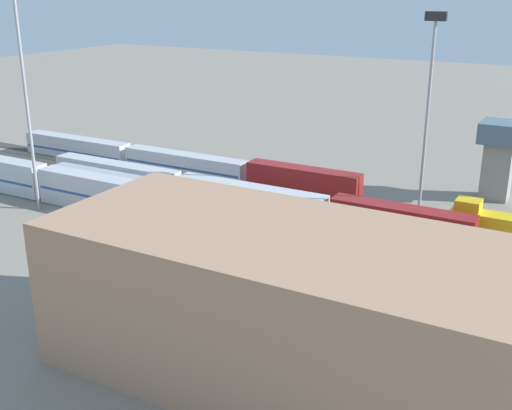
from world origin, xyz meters
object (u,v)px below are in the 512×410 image
train_on_track_4 (257,225)px  control_tower (499,154)px  train_on_track_3 (330,227)px  train_on_track_1 (489,226)px  light_mast_2 (430,88)px  maintenance_shed (318,316)px  train_on_track_0 (174,163)px  train_on_track_2 (240,196)px  light_mast_1 (23,73)px

train_on_track_4 → control_tower: control_tower is taller
train_on_track_3 → train_on_track_1: bearing=-149.5°
train_on_track_3 → light_mast_2: size_ratio=3.34×
train_on_track_1 → maintenance_shed: size_ratio=0.23×
train_on_track_0 → maintenance_shed: size_ratio=1.52×
train_on_track_1 → train_on_track_2: 33.29m
light_mast_1 → light_mast_2: 54.38m
train_on_track_0 → light_mast_2: (-40.95, -2.67, 15.21)m
train_on_track_4 → train_on_track_2: train_on_track_4 is taller
train_on_track_3 → maintenance_shed: (-10.63, 28.04, 4.20)m
train_on_track_1 → train_on_track_4: bearing=31.4°
train_on_track_1 → train_on_track_3: bearing=30.5°
train_on_track_4 → train_on_track_2: bearing=-50.0°
train_on_track_0 → control_tower: bearing=-164.9°
control_tower → train_on_track_1: bearing=97.3°
train_on_track_3 → control_tower: (-14.63, -28.35, 4.77)m
train_on_track_2 → control_tower: 38.74m
train_on_track_3 → train_on_track_1: train_on_track_1 is taller
train_on_track_1 → light_mast_2: size_ratio=0.37×
train_on_track_3 → light_mast_1: size_ratio=2.94×
light_mast_2 → control_tower: size_ratio=2.34×
train_on_track_2 → maintenance_shed: bearing=128.8°
train_on_track_4 → maintenance_shed: bearing=128.3°
train_on_track_2 → light_mast_2: light_mast_2 is taller
train_on_track_4 → light_mast_2: (-13.78, -22.67, 14.69)m
train_on_track_0 → light_mast_2: light_mast_2 is taller
train_on_track_4 → light_mast_1: (33.77, 3.65, 16.66)m
control_tower → train_on_track_3: bearing=62.7°
train_on_track_0 → control_tower: (-49.33, -13.35, 4.77)m
train_on_track_4 → maintenance_shed: maintenance_shed is taller
light_mast_2 → maintenance_shed: size_ratio=0.62×
train_on_track_3 → light_mast_1: 45.56m
train_on_track_1 → train_on_track_2: size_ratio=0.15×
train_on_track_2 → maintenance_shed: 42.59m
train_on_track_1 → maintenance_shed: maintenance_shed is taller
train_on_track_1 → maintenance_shed: 38.79m
train_on_track_0 → maintenance_shed: 62.65m
train_on_track_4 → light_mast_1: light_mast_1 is taller
train_on_track_1 → control_tower: bearing=-82.7°
light_mast_2 → maintenance_shed: (-4.39, 45.71, -11.00)m
train_on_track_4 → train_on_track_3: 9.06m
maintenance_shed → train_on_track_0: bearing=-43.5°
train_on_track_1 → light_mast_1: bearing=17.7°
train_on_track_1 → train_on_track_2: train_on_track_1 is taller
train_on_track_3 → light_mast_2: (-6.24, -17.67, 15.21)m
light_mast_1 → maintenance_shed: size_ratio=0.70×
train_on_track_4 → light_mast_2: size_ratio=4.41×
train_on_track_2 → control_tower: control_tower is taller
maintenance_shed → control_tower: size_ratio=3.77×
train_on_track_4 → train_on_track_0: size_ratio=1.80×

